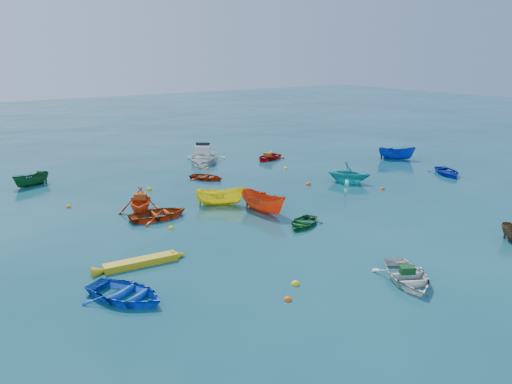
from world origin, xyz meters
TOP-DOWN VIEW (x-y plane):
  - ground at (0.00, 0.00)m, footprint 160.00×160.00m
  - dinghy_blue_sw at (-11.54, -3.08)m, footprint 3.60×3.97m
  - dinghy_white_near at (-1.69, -8.12)m, footprint 3.56×3.90m
  - dinghy_blue_se at (15.27, 1.92)m, footprint 3.38×3.65m
  - dinghy_orange_w at (-7.03, 6.48)m, footprint 3.63×3.81m
  - sampan_yellow_mid at (-2.54, 5.09)m, footprint 3.16×2.57m
  - dinghy_green_e at (-0.86, -0.59)m, footprint 2.96×2.66m
  - dinghy_cyan_se at (7.54, 4.49)m, footprint 3.82×3.94m
  - dinghy_red_nw at (-6.64, 4.91)m, footprint 3.42×2.56m
  - sampan_orange_n at (-1.20, 2.52)m, footprint 1.76×3.50m
  - dinghy_red_ne at (7.44, 13.86)m, footprint 3.41×2.92m
  - sampan_blue_far at (16.48, 7.72)m, footprint 2.97×2.94m
  - dinghy_red_far at (-0.23, 10.93)m, footprint 2.89×3.12m
  - sampan_green_far at (-10.96, 16.19)m, footprint 2.76×1.76m
  - kayak_yellow at (-9.89, -0.51)m, footprint 3.94×0.93m
  - motorboat_white at (2.29, 15.94)m, footprint 5.64×5.84m
  - tarp_green_a at (-1.64, -8.03)m, footprint 0.73×0.68m
  - tarp_orange_a at (-7.01, 6.53)m, footprint 0.84×0.77m
  - tarp_orange_b at (7.35, 13.83)m, footprint 0.65×0.73m
  - buoy_or_a at (-6.61, -6.61)m, footprint 0.31×0.31m
  - buoy_ye_a at (-5.57, -5.78)m, footprint 0.36×0.36m
  - buoy_or_b at (8.15, 1.86)m, footprint 0.32×0.32m
  - buoy_ye_b at (-6.84, 2.94)m, footprint 0.32×0.32m
  - buoy_or_c at (-10.22, 9.77)m, footprint 0.29×0.29m
  - buoy_ye_c at (6.49, 10.26)m, footprint 0.30×0.30m
  - buoy_or_d at (4.82, 5.57)m, footprint 0.36×0.36m
  - buoy_ye_d at (-4.79, 10.59)m, footprint 0.38×0.38m
  - buoy_or_e at (1.37, 13.61)m, footprint 0.34×0.34m
  - buoy_ye_e at (9.32, 15.99)m, footprint 0.34×0.34m

SIDE VIEW (x-z plane):
  - ground at x=0.00m, z-range 0.00..0.00m
  - dinghy_blue_sw at x=-11.54m, z-range -0.34..0.34m
  - dinghy_white_near at x=-1.69m, z-range -0.33..0.33m
  - dinghy_blue_se at x=15.27m, z-range -0.31..0.31m
  - dinghy_orange_w at x=-7.03m, z-range -0.78..0.78m
  - sampan_yellow_mid at x=-2.54m, z-range -0.58..0.58m
  - dinghy_green_e at x=-0.86m, z-range -0.25..0.25m
  - dinghy_cyan_se at x=7.54m, z-range -0.79..0.79m
  - dinghy_red_nw at x=-6.64m, z-range -0.34..0.34m
  - sampan_orange_n at x=-1.20m, z-range -0.65..0.65m
  - dinghy_red_ne at x=7.44m, z-range -0.30..0.30m
  - sampan_blue_far at x=16.48m, z-range -0.59..0.59m
  - dinghy_red_far at x=-0.23m, z-range -0.26..0.26m
  - sampan_green_far at x=-10.96m, z-range -0.50..0.50m
  - kayak_yellow at x=-9.89m, z-range -0.20..0.20m
  - motorboat_white at x=2.29m, z-range -0.79..0.79m
  - buoy_or_a at x=-6.61m, z-range -0.16..0.16m
  - buoy_ye_a at x=-5.57m, z-range -0.18..0.18m
  - buoy_or_b at x=8.15m, z-range -0.16..0.16m
  - buoy_ye_b at x=-6.84m, z-range -0.16..0.16m
  - buoy_or_c at x=-10.22m, z-range -0.15..0.15m
  - buoy_ye_c at x=6.49m, z-range -0.15..0.15m
  - buoy_or_d at x=4.82m, z-range -0.18..0.18m
  - buoy_ye_d at x=-4.79m, z-range -0.19..0.19m
  - buoy_or_e at x=1.37m, z-range -0.17..0.17m
  - buoy_ye_e at x=9.32m, z-range -0.17..0.17m
  - tarp_orange_b at x=7.35m, z-range 0.30..0.60m
  - tarp_green_a at x=-1.64m, z-range 0.33..0.62m
  - tarp_orange_a at x=-7.01m, z-range 0.78..1.11m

